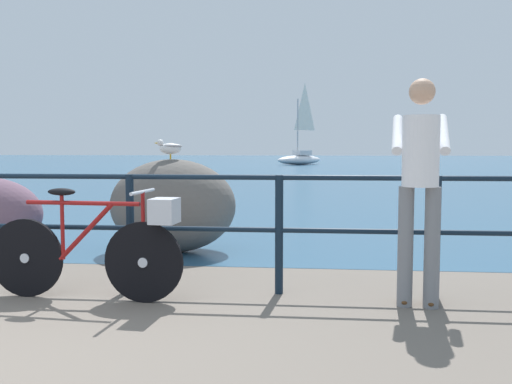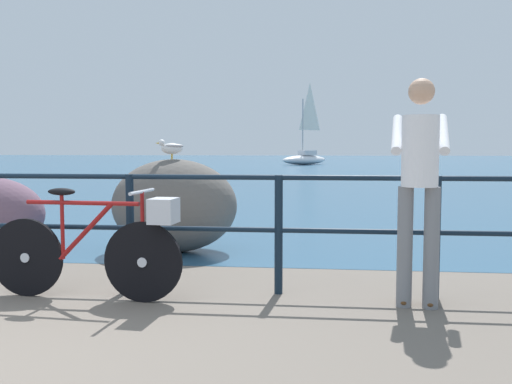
{
  "view_description": "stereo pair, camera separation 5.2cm",
  "coord_description": "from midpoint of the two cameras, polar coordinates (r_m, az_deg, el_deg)",
  "views": [
    {
      "loc": [
        2.25,
        -2.97,
        1.25
      ],
      "look_at": [
        1.72,
        2.22,
        0.84
      ],
      "focal_mm": 39.81,
      "sensor_mm": 36.0,
      "label": 1
    },
    {
      "loc": [
        2.3,
        -2.96,
        1.25
      ],
      "look_at": [
        1.72,
        2.22,
        0.84
      ],
      "focal_mm": 39.81,
      "sensor_mm": 36.0,
      "label": 2
    }
  ],
  "objects": [
    {
      "name": "person_at_railing",
      "position": [
        4.59,
        15.84,
        1.07
      ],
      "size": [
        0.51,
        0.66,
        1.78
      ],
      "rotation": [
        0.0,
        0.0,
        1.42
      ],
      "color": "slate",
      "rests_on": "ground_plane"
    },
    {
      "name": "breakwater_boulder_main",
      "position": [
        6.88,
        -8.57,
        -1.37
      ],
      "size": [
        1.52,
        1.08,
        1.12
      ],
      "color": "#605B56",
      "rests_on": "ground"
    },
    {
      "name": "sailboat",
      "position": [
        42.87,
        4.4,
        3.71
      ],
      "size": [
        3.93,
        4.12,
        6.16
      ],
      "rotation": [
        0.0,
        0.0,
        3.97
      ],
      "color": "white",
      "rests_on": "sea_surface"
    },
    {
      "name": "promenade_railing",
      "position": [
        5.34,
        -19.49,
        -2.43
      ],
      "size": [
        9.22,
        0.07,
        1.02
      ],
      "color": "black",
      "rests_on": "ground_plane"
    },
    {
      "name": "seagull",
      "position": [
        6.81,
        -8.85,
        4.45
      ],
      "size": [
        0.33,
        0.22,
        0.23
      ],
      "rotation": [
        0.0,
        0.0,
        3.6
      ],
      "color": "gold",
      "rests_on": "breakwater_boulder_main"
    },
    {
      "name": "sea_surface",
      "position": [
        50.89,
        3.23,
        3.03
      ],
      "size": [
        120.0,
        90.0,
        0.01
      ],
      "primitive_type": "cube",
      "color": "#2D5675",
      "rests_on": "ground_plane"
    },
    {
      "name": "bicycle",
      "position": [
        4.82,
        -15.66,
        -5.08
      ],
      "size": [
        1.7,
        0.48,
        0.92
      ],
      "rotation": [
        0.0,
        0.0,
        -0.08
      ],
      "color": "black",
      "rests_on": "ground_plane"
    },
    {
      "name": "ground_plane",
      "position": [
        23.11,
        0.13,
        1.22
      ],
      "size": [
        120.0,
        120.0,
        0.1
      ],
      "primitive_type": "cube",
      "color": "#6B6056"
    }
  ]
}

